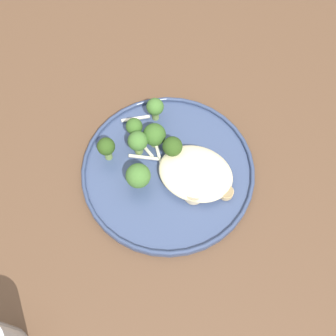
{
  "coord_description": "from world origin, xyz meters",
  "views": [
    {
      "loc": [
        -0.09,
        0.34,
        1.41
      ],
      "look_at": [
        0.02,
        0.05,
        0.76
      ],
      "focal_mm": 46.79,
      "sensor_mm": 36.0,
      "label": 1
    }
  ],
  "objects_px": {
    "seared_scallop_left_edge": "(200,162)",
    "broccoli_floret_left_leaning": "(155,108)",
    "broccoli_floret_split_head": "(154,135)",
    "broccoli_floret_tall_stalk": "(138,176)",
    "broccoli_floret_right_tilted": "(106,147)",
    "seared_scallop_tilted_round": "(184,161)",
    "seared_scallop_right_edge": "(171,174)",
    "seared_scallop_tiny_bay": "(207,180)",
    "seared_scallop_half_hidden": "(194,194)",
    "dinner_plate": "(168,171)",
    "seared_scallop_large_seared": "(191,175)",
    "broccoli_floret_beside_noodles": "(134,127)",
    "broccoli_floret_small_sprig": "(138,142)",
    "seared_scallop_front_small": "(226,193)",
    "broccoli_floret_rear_charred": "(172,147)"
  },
  "relations": [
    {
      "from": "seared_scallop_left_edge",
      "to": "broccoli_floret_left_leaning",
      "type": "xyz_separation_m",
      "value": [
        0.1,
        -0.06,
        0.02
      ]
    },
    {
      "from": "broccoli_floret_split_head",
      "to": "broccoli_floret_tall_stalk",
      "type": "bearing_deg",
      "value": 93.66
    },
    {
      "from": "broccoli_floret_right_tilted",
      "to": "seared_scallop_tilted_round",
      "type": "bearing_deg",
      "value": -164.15
    },
    {
      "from": "seared_scallop_right_edge",
      "to": "seared_scallop_tiny_bay",
      "type": "bearing_deg",
      "value": -168.78
    },
    {
      "from": "seared_scallop_left_edge",
      "to": "broccoli_floret_right_tilted",
      "type": "distance_m",
      "value": 0.16
    },
    {
      "from": "seared_scallop_tiny_bay",
      "to": "seared_scallop_half_hidden",
      "type": "bearing_deg",
      "value": 69.14
    },
    {
      "from": "dinner_plate",
      "to": "seared_scallop_left_edge",
      "type": "distance_m",
      "value": 0.06
    },
    {
      "from": "seared_scallop_half_hidden",
      "to": "broccoli_floret_right_tilted",
      "type": "height_order",
      "value": "broccoli_floret_right_tilted"
    },
    {
      "from": "seared_scallop_left_edge",
      "to": "broccoli_floret_left_leaning",
      "type": "relative_size",
      "value": 0.57
    },
    {
      "from": "seared_scallop_large_seared",
      "to": "seared_scallop_right_edge",
      "type": "bearing_deg",
      "value": 20.78
    },
    {
      "from": "seared_scallop_half_hidden",
      "to": "broccoli_floret_split_head",
      "type": "height_order",
      "value": "broccoli_floret_split_head"
    },
    {
      "from": "seared_scallop_right_edge",
      "to": "broccoli_floret_left_leaning",
      "type": "xyz_separation_m",
      "value": [
        0.07,
        -0.1,
        0.02
      ]
    },
    {
      "from": "broccoli_floret_split_head",
      "to": "broccoli_floret_beside_noodles",
      "type": "xyz_separation_m",
      "value": [
        0.04,
        -0.0,
        0.0
      ]
    },
    {
      "from": "seared_scallop_large_seared",
      "to": "broccoli_floret_right_tilted",
      "type": "distance_m",
      "value": 0.15
    },
    {
      "from": "broccoli_floret_small_sprig",
      "to": "broccoli_floret_right_tilted",
      "type": "xyz_separation_m",
      "value": [
        0.04,
        0.03,
        0.0
      ]
    },
    {
      "from": "seared_scallop_left_edge",
      "to": "broccoli_floret_small_sprig",
      "type": "height_order",
      "value": "broccoli_floret_small_sprig"
    },
    {
      "from": "seared_scallop_left_edge",
      "to": "broccoli_floret_small_sprig",
      "type": "bearing_deg",
      "value": 7.24
    },
    {
      "from": "broccoli_floret_tall_stalk",
      "to": "broccoli_floret_split_head",
      "type": "bearing_deg",
      "value": -86.34
    },
    {
      "from": "broccoli_floret_beside_noodles",
      "to": "seared_scallop_half_hidden",
      "type": "bearing_deg",
      "value": 152.74
    },
    {
      "from": "seared_scallop_right_edge",
      "to": "seared_scallop_large_seared",
      "type": "distance_m",
      "value": 0.03
    },
    {
      "from": "dinner_plate",
      "to": "broccoli_floret_tall_stalk",
      "type": "xyz_separation_m",
      "value": [
        0.03,
        0.04,
        0.04
      ]
    },
    {
      "from": "dinner_plate",
      "to": "seared_scallop_tilted_round",
      "type": "xyz_separation_m",
      "value": [
        -0.02,
        -0.02,
        0.01
      ]
    },
    {
      "from": "broccoli_floret_tall_stalk",
      "to": "broccoli_floret_beside_noodles",
      "type": "height_order",
      "value": "broccoli_floret_tall_stalk"
    },
    {
      "from": "dinner_plate",
      "to": "seared_scallop_front_small",
      "type": "height_order",
      "value": "seared_scallop_front_small"
    },
    {
      "from": "broccoli_floret_split_head",
      "to": "seared_scallop_tilted_round",
      "type": "bearing_deg",
      "value": 164.01
    },
    {
      "from": "seared_scallop_large_seared",
      "to": "broccoli_floret_tall_stalk",
      "type": "xyz_separation_m",
      "value": [
        0.07,
        0.04,
        0.02
      ]
    },
    {
      "from": "broccoli_floret_rear_charred",
      "to": "broccoli_floret_beside_noodles",
      "type": "relative_size",
      "value": 1.07
    },
    {
      "from": "seared_scallop_large_seared",
      "to": "seared_scallop_tilted_round",
      "type": "xyz_separation_m",
      "value": [
        0.02,
        -0.02,
        -0.0
      ]
    },
    {
      "from": "broccoli_floret_beside_noodles",
      "to": "seared_scallop_front_small",
      "type": "bearing_deg",
      "value": 165.48
    },
    {
      "from": "seared_scallop_large_seared",
      "to": "broccoli_floret_small_sprig",
      "type": "distance_m",
      "value": 0.1
    },
    {
      "from": "seared_scallop_tiny_bay",
      "to": "broccoli_floret_small_sprig",
      "type": "height_order",
      "value": "broccoli_floret_small_sprig"
    },
    {
      "from": "seared_scallop_right_edge",
      "to": "seared_scallop_half_hidden",
      "type": "relative_size",
      "value": 0.86
    },
    {
      "from": "seared_scallop_large_seared",
      "to": "broccoli_floret_rear_charred",
      "type": "xyz_separation_m",
      "value": [
        0.04,
        -0.03,
        0.02
      ]
    },
    {
      "from": "seared_scallop_large_seared",
      "to": "broccoli_floret_split_head",
      "type": "distance_m",
      "value": 0.09
    },
    {
      "from": "seared_scallop_tiny_bay",
      "to": "seared_scallop_half_hidden",
      "type": "xyz_separation_m",
      "value": [
        0.01,
        0.03,
        0.0
      ]
    },
    {
      "from": "seared_scallop_tilted_round",
      "to": "broccoli_floret_small_sprig",
      "type": "distance_m",
      "value": 0.08
    },
    {
      "from": "seared_scallop_half_hidden",
      "to": "broccoli_floret_small_sprig",
      "type": "distance_m",
      "value": 0.13
    },
    {
      "from": "seared_scallop_half_hidden",
      "to": "seared_scallop_tilted_round",
      "type": "distance_m",
      "value": 0.06
    },
    {
      "from": "seared_scallop_half_hidden",
      "to": "broccoli_floret_split_head",
      "type": "relative_size",
      "value": 0.63
    },
    {
      "from": "seared_scallop_front_small",
      "to": "broccoli_floret_rear_charred",
      "type": "height_order",
      "value": "broccoli_floret_rear_charred"
    },
    {
      "from": "broccoli_floret_split_head",
      "to": "broccoli_floret_left_leaning",
      "type": "xyz_separation_m",
      "value": [
        0.02,
        -0.05,
        0.0
      ]
    },
    {
      "from": "seared_scallop_front_small",
      "to": "broccoli_floret_left_leaning",
      "type": "bearing_deg",
      "value": -30.42
    },
    {
      "from": "broccoli_floret_tall_stalk",
      "to": "broccoli_floret_right_tilted",
      "type": "relative_size",
      "value": 1.06
    },
    {
      "from": "seared_scallop_half_hidden",
      "to": "seared_scallop_tilted_round",
      "type": "relative_size",
      "value": 1.15
    },
    {
      "from": "broccoli_floret_small_sprig",
      "to": "broccoli_floret_tall_stalk",
      "type": "bearing_deg",
      "value": 113.78
    },
    {
      "from": "broccoli_floret_split_head",
      "to": "broccoli_floret_small_sprig",
      "type": "bearing_deg",
      "value": 49.3
    },
    {
      "from": "seared_scallop_tilted_round",
      "to": "broccoli_floret_beside_noodles",
      "type": "distance_m",
      "value": 0.1
    },
    {
      "from": "seared_scallop_tilted_round",
      "to": "broccoli_floret_right_tilted",
      "type": "xyz_separation_m",
      "value": [
        0.12,
        0.04,
        0.02
      ]
    },
    {
      "from": "seared_scallop_large_seared",
      "to": "broccoli_floret_beside_noodles",
      "type": "relative_size",
      "value": 0.46
    },
    {
      "from": "broccoli_floret_left_leaning",
      "to": "seared_scallop_tilted_round",
      "type": "bearing_deg",
      "value": 139.89
    }
  ]
}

